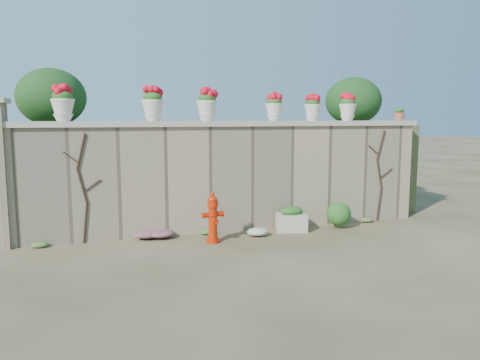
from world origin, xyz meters
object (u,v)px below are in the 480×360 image
object	(u,v)px
planter_box	(291,220)
terracotta_pot	(399,115)
urn_pot_0	(63,103)
fire_hydrant	(213,217)

from	to	relation	value
planter_box	terracotta_pot	xyz separation A→B (m)	(2.71, 0.53, 2.00)
terracotta_pot	urn_pot_0	bearing A→B (deg)	180.00
terracotta_pot	fire_hydrant	bearing A→B (deg)	-168.95
urn_pot_0	terracotta_pot	size ratio (longest dim) A/B	2.22
urn_pot_0	terracotta_pot	bearing A→B (deg)	0.00
planter_box	urn_pot_0	xyz separation A→B (m)	(-4.03, 0.53, 2.18)
fire_hydrant	planter_box	world-z (taller)	fire_hydrant
fire_hydrant	terracotta_pot	xyz separation A→B (m)	(4.35, 0.85, 1.78)
planter_box	terracotta_pot	bearing A→B (deg)	25.77
fire_hydrant	urn_pot_0	xyz separation A→B (m)	(-2.40, 0.85, 1.96)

